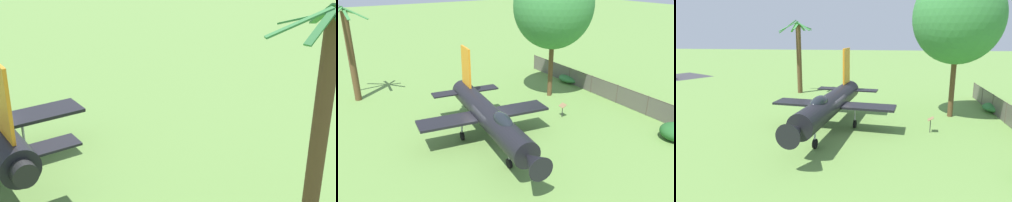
% 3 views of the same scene
% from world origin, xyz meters
% --- Properties ---
extents(palm_tree, '(4.01, 3.81, 8.38)m').
position_xyz_m(palm_tree, '(6.00, -13.32, 4.25)').
color(palm_tree, brown).
rests_on(palm_tree, ground_plane).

